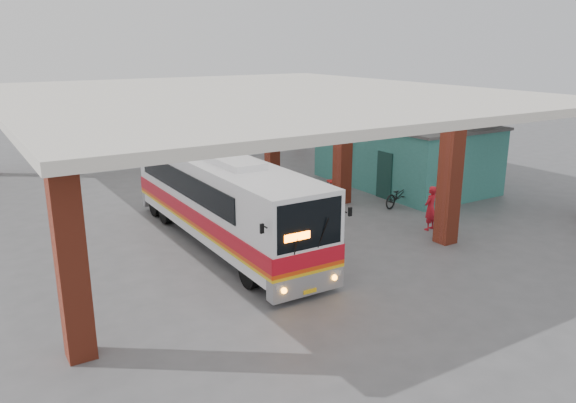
% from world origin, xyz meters
% --- Properties ---
extents(ground, '(90.00, 90.00, 0.00)m').
position_xyz_m(ground, '(0.00, 0.00, 0.00)').
color(ground, '#515154').
rests_on(ground, ground).
extents(brick_columns, '(20.10, 21.60, 4.35)m').
position_xyz_m(brick_columns, '(1.43, 5.00, 2.17)').
color(brick_columns, '#963520').
rests_on(brick_columns, ground).
extents(canopy_roof, '(21.00, 23.00, 0.30)m').
position_xyz_m(canopy_roof, '(0.50, 6.50, 4.50)').
color(canopy_roof, silver).
rests_on(canopy_roof, brick_columns).
extents(shop_building, '(5.20, 8.20, 3.11)m').
position_xyz_m(shop_building, '(7.49, 4.00, 1.56)').
color(shop_building, '#2D7268').
rests_on(shop_building, ground).
extents(coach_bus, '(2.35, 10.92, 3.17)m').
position_xyz_m(coach_bus, '(-3.62, 0.99, 1.58)').
color(coach_bus, white).
rests_on(coach_bus, ground).
extents(motorcycle, '(1.98, 1.06, 0.99)m').
position_xyz_m(motorcycle, '(4.70, 1.21, 0.49)').
color(motorcycle, black).
rests_on(motorcycle, ground).
extents(pedestrian, '(0.69, 0.54, 1.67)m').
position_xyz_m(pedestrian, '(3.54, -1.71, 0.83)').
color(pedestrian, red).
rests_on(pedestrian, ground).
extents(red_chair, '(0.55, 0.55, 0.88)m').
position_xyz_m(red_chair, '(4.46, 5.46, 0.41)').
color(red_chair, red).
rests_on(red_chair, ground).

